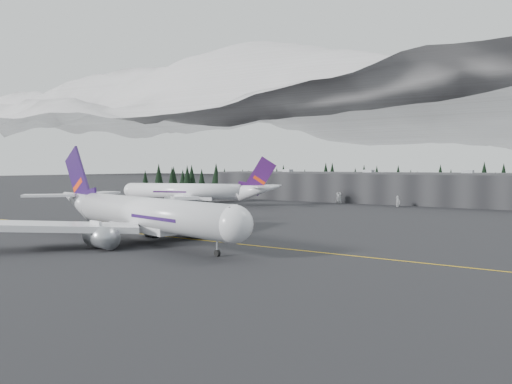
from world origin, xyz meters
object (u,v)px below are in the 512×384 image
Objects in this scene: gse_vehicle_b at (398,205)px; terminal at (391,187)px; jet_main at (135,213)px; gse_vehicle_a at (339,202)px; jet_parked at (198,192)px.

terminal is at bearing -170.68° from gse_vehicle_b.
terminal is 134.66m from jet_main.
gse_vehicle_a is at bearing -113.16° from gse_vehicle_b.
jet_parked is (-58.11, -56.59, -0.95)m from terminal.
jet_main is 113.80m from gse_vehicle_b.
gse_vehicle_b reaches higher than gse_vehicle_a.
terminal is 34.22× the size of gse_vehicle_a.
gse_vehicle_a is at bearing 105.29° from jet_main.
jet_main is 14.52× the size of gse_vehicle_a.
terminal is 2.36× the size of jet_main.
jet_main reaches higher than gse_vehicle_b.
gse_vehicle_b is (67.93, 34.17, -4.60)m from jet_parked.
jet_main is 90.89m from jet_parked.
jet_main is at bearing 103.31° from jet_parked.
gse_vehicle_a is 25.71m from gse_vehicle_b.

